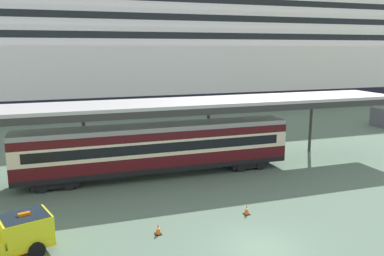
{
  "coord_description": "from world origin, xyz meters",
  "views": [
    {
      "loc": [
        -9.1,
        -16.09,
        9.87
      ],
      "look_at": [
        -0.67,
        9.0,
        4.5
      ],
      "focal_mm": 36.69,
      "sensor_mm": 36.0,
      "label": 1
    }
  ],
  "objects_px": {
    "cruise_ship": "(143,37)",
    "service_truck": "(5,238)",
    "traffic_cone_mid": "(158,229)",
    "traffic_cone_near": "(247,210)",
    "train_carriage": "(157,148)"
  },
  "relations": [
    {
      "from": "service_truck",
      "to": "traffic_cone_mid",
      "type": "bearing_deg",
      "value": -0.58
    },
    {
      "from": "traffic_cone_near",
      "to": "traffic_cone_mid",
      "type": "relative_size",
      "value": 1.04
    },
    {
      "from": "traffic_cone_near",
      "to": "cruise_ship",
      "type": "bearing_deg",
      "value": 84.95
    },
    {
      "from": "cruise_ship",
      "to": "traffic_cone_mid",
      "type": "distance_m",
      "value": 54.94
    },
    {
      "from": "train_carriage",
      "to": "traffic_cone_near",
      "type": "bearing_deg",
      "value": -69.22
    },
    {
      "from": "train_carriage",
      "to": "traffic_cone_mid",
      "type": "height_order",
      "value": "train_carriage"
    },
    {
      "from": "cruise_ship",
      "to": "service_truck",
      "type": "height_order",
      "value": "cruise_ship"
    },
    {
      "from": "service_truck",
      "to": "train_carriage",
      "type": "bearing_deg",
      "value": 44.45
    },
    {
      "from": "cruise_ship",
      "to": "traffic_cone_mid",
      "type": "height_order",
      "value": "cruise_ship"
    },
    {
      "from": "service_truck",
      "to": "traffic_cone_mid",
      "type": "distance_m",
      "value": 7.52
    },
    {
      "from": "cruise_ship",
      "to": "train_carriage",
      "type": "xyz_separation_m",
      "value": [
        -7.96,
        -42.99,
        -9.54
      ]
    },
    {
      "from": "traffic_cone_mid",
      "to": "traffic_cone_near",
      "type": "bearing_deg",
      "value": 8.33
    },
    {
      "from": "cruise_ship",
      "to": "service_truck",
      "type": "distance_m",
      "value": 56.61
    },
    {
      "from": "traffic_cone_mid",
      "to": "service_truck",
      "type": "bearing_deg",
      "value": 179.42
    },
    {
      "from": "cruise_ship",
      "to": "traffic_cone_near",
      "type": "height_order",
      "value": "cruise_ship"
    }
  ]
}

